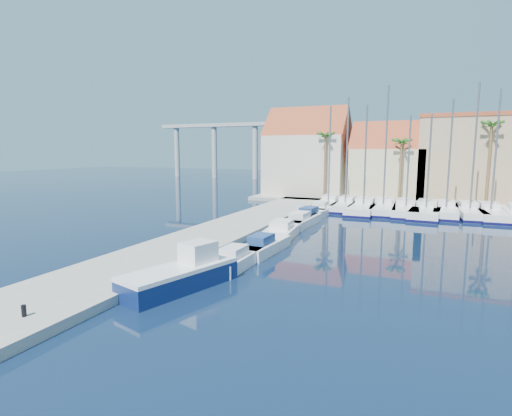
{
  "coord_description": "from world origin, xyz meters",
  "views": [
    {
      "loc": [
        7.25,
        -13.48,
        7.29
      ],
      "look_at": [
        -4.5,
        13.87,
        3.0
      ],
      "focal_mm": 28.0,
      "sensor_mm": 36.0,
      "label": 1
    }
  ],
  "objects": [
    {
      "name": "palm_1",
      "position": [
        4.0,
        42.0,
        8.14
      ],
      "size": [
        2.6,
        2.6,
        9.15
      ],
      "color": "brown",
      "rests_on": "shore_north"
    },
    {
      "name": "sailboat_6",
      "position": [
        9.44,
        36.06,
        0.59
      ],
      "size": [
        3.03,
        9.85,
        12.8
      ],
      "rotation": [
        0.0,
        0.0,
        -0.05
      ],
      "color": "white",
      "rests_on": "ground"
    },
    {
      "name": "motorboat_west_1",
      "position": [
        -3.25,
        12.46,
        0.51
      ],
      "size": [
        2.12,
        5.77,
        1.4
      ],
      "rotation": [
        0.0,
        0.0,
        -0.05
      ],
      "color": "white",
      "rests_on": "ground"
    },
    {
      "name": "motorboat_west_4",
      "position": [
        -3.99,
        27.41,
        0.51
      ],
      "size": [
        2.49,
        6.48,
        1.4
      ],
      "rotation": [
        0.0,
        0.0,
        -0.07
      ],
      "color": "white",
      "rests_on": "ground"
    },
    {
      "name": "sailboat_1",
      "position": [
        -1.86,
        36.22,
        0.61
      ],
      "size": [
        2.55,
        9.36,
        13.59
      ],
      "rotation": [
        0.0,
        0.0,
        -0.01
      ],
      "color": "white",
      "rests_on": "ground"
    },
    {
      "name": "quay_west",
      "position": [
        -9.0,
        13.5,
        0.25
      ],
      "size": [
        6.0,
        77.0,
        0.5
      ],
      "primitive_type": "cube",
      "color": "gray",
      "rests_on": "ground"
    },
    {
      "name": "sailboat_4",
      "position": [
        5.19,
        35.69,
        0.56
      ],
      "size": [
        3.14,
        10.87,
        11.17
      ],
      "rotation": [
        0.0,
        0.0,
        0.03
      ],
      "color": "white",
      "rests_on": "ground"
    },
    {
      "name": "ground",
      "position": [
        0.0,
        0.0,
        0.0
      ],
      "size": [
        260.0,
        260.0,
        0.0
      ],
      "primitive_type": "plane",
      "color": "black",
      "rests_on": "ground"
    },
    {
      "name": "motorboat_west_0",
      "position": [
        -3.53,
        8.58,
        0.51
      ],
      "size": [
        1.75,
        5.45,
        1.4
      ],
      "rotation": [
        0.0,
        0.0,
        -0.0
      ],
      "color": "white",
      "rests_on": "ground"
    },
    {
      "name": "sailboat_2",
      "position": [
        0.48,
        35.33,
        0.57
      ],
      "size": [
        3.03,
        11.16,
        12.51
      ],
      "rotation": [
        0.0,
        0.0,
        -0.01
      ],
      "color": "white",
      "rests_on": "ground"
    },
    {
      "name": "building_0",
      "position": [
        -10.0,
        47.0,
        6.52
      ],
      "size": [
        12.3,
        9.0,
        13.5
      ],
      "color": "beige",
      "rests_on": "shore_north"
    },
    {
      "name": "shore_north",
      "position": [
        10.0,
        48.0,
        0.25
      ],
      "size": [
        54.0,
        16.0,
        0.5
      ],
      "primitive_type": "cube",
      "color": "gray",
      "rests_on": "ground"
    },
    {
      "name": "sailboat_5",
      "position": [
        7.4,
        35.41,
        0.55
      ],
      "size": [
        3.9,
        11.84,
        11.21
      ],
      "rotation": [
        0.0,
        0.0,
        -0.07
      ],
      "color": "white",
      "rests_on": "ground"
    },
    {
      "name": "palm_0",
      "position": [
        -6.0,
        42.0,
        9.08
      ],
      "size": [
        2.6,
        2.6,
        10.15
      ],
      "color": "brown",
      "rests_on": "shore_north"
    },
    {
      "name": "motorboat_west_5",
      "position": [
        -4.0,
        32.49,
        0.51
      ],
      "size": [
        2.05,
        6.4,
        1.4
      ],
      "rotation": [
        0.0,
        0.0,
        -0.0
      ],
      "color": "white",
      "rests_on": "ground"
    },
    {
      "name": "fishing_boat",
      "position": [
        -4.47,
        3.88,
        0.77
      ],
      "size": [
        4.0,
        6.96,
        2.31
      ],
      "rotation": [
        0.0,
        0.0,
        -0.29
      ],
      "color": "#0D1E4E",
      "rests_on": "ground"
    },
    {
      "name": "palm_2",
      "position": [
        14.0,
        42.0,
        10.02
      ],
      "size": [
        2.6,
        2.6,
        11.15
      ],
      "color": "brown",
      "rests_on": "shore_north"
    },
    {
      "name": "sailboat_7",
      "position": [
        11.75,
        36.34,
        0.62
      ],
      "size": [
        3.3,
        9.93,
        14.46
      ],
      "rotation": [
        0.0,
        0.0,
        0.07
      ],
      "color": "white",
      "rests_on": "ground"
    },
    {
      "name": "motorboat_west_6",
      "position": [
        -3.74,
        37.43,
        0.51
      ],
      "size": [
        2.08,
        5.39,
        1.4
      ],
      "rotation": [
        0.0,
        0.0,
        -0.08
      ],
      "color": "white",
      "rests_on": "ground"
    },
    {
      "name": "viaduct",
      "position": [
        -39.07,
        82.0,
        10.25
      ],
      "size": [
        48.0,
        2.2,
        14.45
      ],
      "color": "#9E9E99",
      "rests_on": "ground"
    },
    {
      "name": "building_2",
      "position": [
        13.0,
        48.0,
        6.26
      ],
      "size": [
        14.2,
        10.2,
        11.5
      ],
      "color": "tan",
      "rests_on": "shore_north"
    },
    {
      "name": "sailboat_8",
      "position": [
        13.75,
        36.1,
        0.6
      ],
      "size": [
        2.97,
        10.14,
        13.62
      ],
      "rotation": [
        0.0,
        0.0,
        0.03
      ],
      "color": "white",
      "rests_on": "ground"
    },
    {
      "name": "motorboat_west_3",
      "position": [
        -3.85,
        23.69,
        0.51
      ],
      "size": [
        2.39,
        6.62,
        1.4
      ],
      "rotation": [
        0.0,
        0.0,
        -0.05
      ],
      "color": "white",
      "rests_on": "ground"
    },
    {
      "name": "motorboat_west_2",
      "position": [
        -3.97,
        18.66,
        0.51
      ],
      "size": [
        3.01,
        7.34,
        1.4
      ],
      "rotation": [
        0.0,
        0.0,
        0.1
      ],
      "color": "white",
      "rests_on": "ground"
    },
    {
      "name": "bollard",
      "position": [
        -7.74,
        -2.87,
        0.75
      ],
      "size": [
        0.2,
        0.2,
        0.49
      ],
      "primitive_type": "cylinder",
      "color": "black",
      "rests_on": "quay_west"
    },
    {
      "name": "building_1",
      "position": [
        2.0,
        47.0,
        5.3
      ],
      "size": [
        10.3,
        8.0,
        11.0
      ],
      "color": "#C9B98D",
      "rests_on": "shore_north"
    },
    {
      "name": "sailboat_3",
      "position": [
        2.61,
        36.14,
        0.6
      ],
      "size": [
        3.57,
        10.96,
        14.69
      ],
      "rotation": [
        0.0,
        0.0,
        0.07
      ],
      "color": "white",
      "rests_on": "ground"
    },
    {
      "name": "sailboat_0",
      "position": [
        -4.06,
        36.46,
        0.6
      ],
      "size": [
        3.08,
        9.58,
        12.71
      ],
      "rotation": [
        0.0,
        0.0,
        0.06
      ],
      "color": "white",
      "rests_on": "ground"
    }
  ]
}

